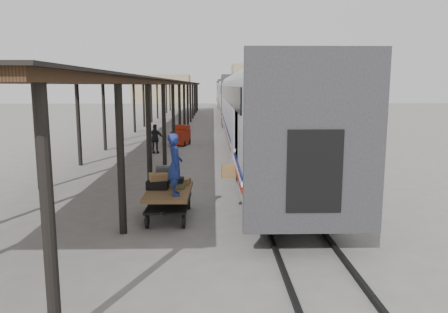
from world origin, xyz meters
TOP-DOWN VIEW (x-y plane):
  - ground at (0.00, 0.00)m, footprint 160.00×160.00m
  - train at (3.19, 33.79)m, footprint 3.45×76.01m
  - canopy at (-3.40, 24.00)m, footprint 4.90×64.30m
  - rails at (3.20, 34.00)m, footprint 1.54×150.00m
  - building_far at (14.00, 78.00)m, footprint 18.00×10.00m
  - building_left at (-10.00, 82.00)m, footprint 12.00×8.00m
  - baggage_cart at (-0.27, -0.65)m, footprint 1.29×2.42m
  - suitcase_stack at (-0.40, -0.32)m, footprint 1.27×1.07m
  - luggage_tug at (-1.06, 15.09)m, footprint 1.24×1.64m
  - porter at (-0.02, -1.30)m, footprint 0.50×0.68m
  - pedestrian at (-2.27, 11.67)m, footprint 1.04×0.59m

SIDE VIEW (x-z plane):
  - ground at x=0.00m, z-range 0.00..0.00m
  - rails at x=3.20m, z-range 0.00..0.12m
  - luggage_tug at x=-1.06m, z-range -0.05..1.23m
  - baggage_cart at x=-0.27m, z-range 0.22..1.08m
  - pedestrian at x=-2.27m, z-range 0.00..1.67m
  - suitcase_stack at x=-0.40m, z-range 0.78..1.37m
  - porter at x=-0.02m, z-range 0.86..2.58m
  - train at x=3.19m, z-range 0.69..4.70m
  - building_left at x=-10.00m, z-range 0.00..6.00m
  - building_far at x=14.00m, z-range 0.00..8.00m
  - canopy at x=-3.40m, z-range 1.93..6.08m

